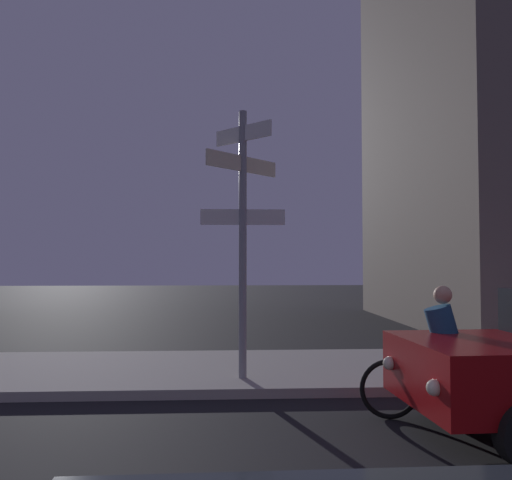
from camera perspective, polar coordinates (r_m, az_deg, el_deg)
The scene contains 3 objects.
sidewalk_kerb at distance 9.28m, azimuth -9.83°, elevation -13.67°, with size 40.00×3.22×0.14m, color #9E9991.
signpost at distance 8.18m, azimuth -1.43°, elevation 2.17°, with size 1.30×1.10×4.09m.
cyclist at distance 6.94m, azimuth 19.05°, elevation -11.78°, with size 1.82×0.36×1.61m.
Camera 1 is at (1.06, -2.48, 1.90)m, focal length 37.36 mm.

